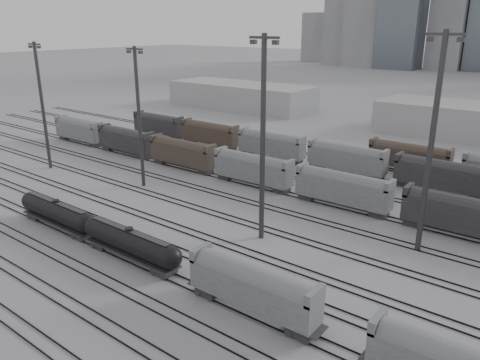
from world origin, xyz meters
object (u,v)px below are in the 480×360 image
Objects in this scene: tank_car_a at (57,212)px; tank_car_b at (130,242)px; light_mast_a at (42,103)px; hopper_car_a at (253,286)px; light_mast_c at (263,136)px.

tank_car_b is (15.31, 0.00, 0.03)m from tank_car_a.
tank_car_a is at bearing -29.22° from light_mast_a.
tank_car_a is 0.99× the size of tank_car_b.
tank_car_b is 18.01m from hopper_car_a.
light_mast_a is at bearing 160.36° from tank_car_b.
tank_car_b reaches higher than tank_car_a.
tank_car_b is at bearing -19.64° from light_mast_a.
tank_car_a is 15.31m from tank_car_b.
light_mast_a is at bearing 179.35° from light_mast_c.
light_mast_c reaches higher than light_mast_a.
tank_car_a is 33.31m from hopper_car_a.
light_mast_a is (-42.33, 15.11, 10.37)m from tank_car_b.
light_mast_c is (51.12, -0.58, 1.06)m from light_mast_a.
hopper_car_a reaches higher than tank_car_b.
tank_car_a is 30.39m from light_mast_c.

